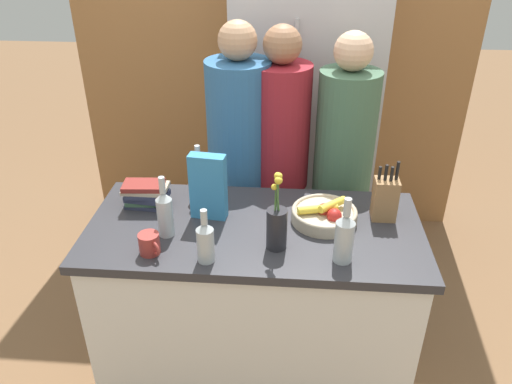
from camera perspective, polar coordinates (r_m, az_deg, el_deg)
name	(u,v)px	position (r m, az deg, el deg)	size (l,w,h in m)	color
ground_plane	(255,370)	(2.75, -0.15, -19.68)	(14.00, 14.00, 0.00)	brown
kitchen_island	(255,305)	(2.42, -0.16, -12.74)	(1.44, 0.68, 0.90)	silver
back_wall_wood	(273,44)	(3.45, 2.01, 16.53)	(2.64, 0.12, 2.60)	#9E6B3D
refrigerator	(304,112)	(3.20, 5.47, 9.06)	(0.86, 0.63, 1.93)	#B7B7BC
fruit_bowl	(325,214)	(2.18, 7.84, -2.51)	(0.29, 0.29, 0.10)	tan
knife_block	(385,198)	(2.22, 14.54, -0.71)	(0.10, 0.09, 0.27)	olive
flower_vase	(277,225)	(1.97, 2.39, -3.83)	(0.08, 0.08, 0.34)	#232328
cereal_box	(208,187)	(2.15, -5.49, 0.60)	(0.16, 0.08, 0.30)	teal
coffee_mug	(150,244)	(2.01, -12.05, -5.82)	(0.10, 0.10, 0.09)	#99332D
book_stack	(146,194)	(2.32, -12.48, -0.17)	(0.20, 0.14, 0.12)	#2D334C
bottle_oil	(344,237)	(1.92, 10.06, -5.07)	(0.07, 0.07, 0.28)	#B2BCC1
bottle_vinegar	(199,177)	(2.33, -6.53, 1.73)	(0.07, 0.07, 0.26)	#B2BCC1
bottle_wine	(165,213)	(2.07, -10.37, -2.33)	(0.07, 0.07, 0.27)	#B2BCC1
bottle_water	(205,241)	(1.91, -5.81, -5.60)	(0.07, 0.07, 0.23)	#B2BCC1
person_at_sink	(240,159)	(2.67, -1.88, 3.83)	(0.33, 0.33, 1.64)	#383842
person_in_blue	(280,160)	(2.67, 2.70, 3.68)	(0.31, 0.31, 1.62)	#383842
person_in_red_tee	(342,167)	(2.65, 9.84, 2.84)	(0.30, 0.30, 1.60)	#383842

